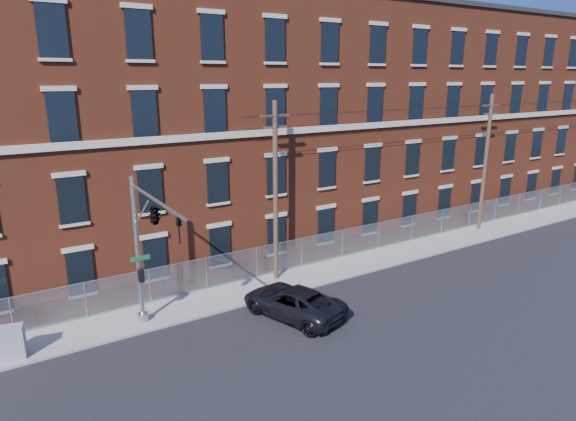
# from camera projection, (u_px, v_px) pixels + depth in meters

# --- Properties ---
(ground) EXTENTS (140.00, 140.00, 0.00)m
(ground) POSITION_uv_depth(u_px,v_px,m) (301.00, 329.00, 22.92)
(ground) COLOR black
(ground) RESTS_ON ground
(sidewalk) EXTENTS (65.00, 3.00, 0.12)m
(sidewalk) POSITION_uv_depth(u_px,v_px,m) (409.00, 250.00, 33.16)
(sidewalk) COLOR gray
(sidewalk) RESTS_ON ground
(mill_building) EXTENTS (55.30, 14.32, 16.30)m
(mill_building) POSITION_uv_depth(u_px,v_px,m) (331.00, 119.00, 38.32)
(mill_building) COLOR maroon
(mill_building) RESTS_ON ground
(chain_link_fence) EXTENTS (59.06, 0.06, 1.85)m
(chain_link_fence) POSITION_uv_depth(u_px,v_px,m) (396.00, 231.00, 33.96)
(chain_link_fence) COLOR #A5A8AD
(chain_link_fence) RESTS_ON ground
(traffic_signal_mast) EXTENTS (0.90, 6.75, 7.00)m
(traffic_signal_mast) POSITION_uv_depth(u_px,v_px,m) (150.00, 227.00, 20.20)
(traffic_signal_mast) COLOR #9EA0A5
(traffic_signal_mast) RESTS_ON ground
(utility_pole_near) EXTENTS (1.80, 0.28, 10.00)m
(utility_pole_near) POSITION_uv_depth(u_px,v_px,m) (276.00, 189.00, 27.12)
(utility_pole_near) COLOR #4A3225
(utility_pole_near) RESTS_ON ground
(utility_pole_mid) EXTENTS (1.80, 0.28, 10.00)m
(utility_pole_mid) POSITION_uv_depth(u_px,v_px,m) (486.00, 161.00, 36.38)
(utility_pole_mid) COLOR #4A3225
(utility_pole_mid) RESTS_ON ground
(overhead_wires) EXTENTS (40.00, 0.62, 0.62)m
(overhead_wires) POSITION_uv_depth(u_px,v_px,m) (491.00, 108.00, 35.38)
(overhead_wires) COLOR black
(overhead_wires) RESTS_ON ground
(pickup_truck) EXTENTS (3.97, 5.82, 1.48)m
(pickup_truck) POSITION_uv_depth(u_px,v_px,m) (293.00, 302.00, 24.05)
(pickup_truck) COLOR black
(pickup_truck) RESTS_ON ground
(utility_cabinet) EXTENTS (1.23, 0.80, 1.42)m
(utility_cabinet) POSITION_uv_depth(u_px,v_px,m) (10.00, 342.00, 20.20)
(utility_cabinet) COLOR gray
(utility_cabinet) RESTS_ON sidewalk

